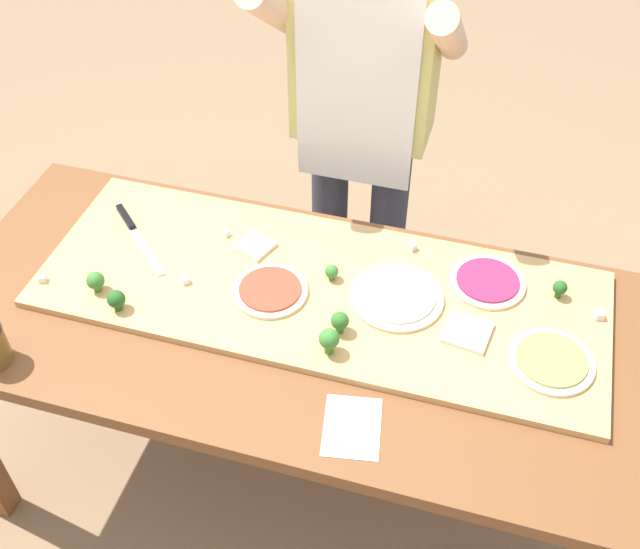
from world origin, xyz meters
name	(u,v)px	position (x,y,z in m)	size (l,w,h in m)	color
ground_plane	(294,477)	(0.00, 0.00, 0.00)	(8.00, 8.00, 0.00)	#896B4C
prep_table	(287,340)	(0.00, 0.00, 0.68)	(1.80, 0.82, 0.78)	brown
cutting_board	(320,289)	(0.06, 0.10, 0.79)	(1.46, 0.53, 0.02)	tan
chefs_knife	(133,229)	(-0.50, 0.17, 0.80)	(0.25, 0.23, 0.02)	#B7BABF
pizza_whole_cheese_artichoke	(397,297)	(0.26, 0.12, 0.81)	(0.24, 0.24, 0.02)	beige
pizza_whole_tomato_red	(270,290)	(-0.06, 0.05, 0.81)	(0.19, 0.19, 0.02)	beige
pizza_whole_pesto_green	(551,361)	(0.65, 0.01, 0.81)	(0.20, 0.20, 0.02)	beige
pizza_whole_beet_magenta	(487,282)	(0.47, 0.23, 0.81)	(0.20, 0.20, 0.02)	beige
pizza_slice_near_left	(255,246)	(-0.15, 0.19, 0.80)	(0.09, 0.09, 0.01)	silver
pizza_slice_far_left	(468,332)	(0.45, 0.05, 0.80)	(0.11, 0.11, 0.01)	silver
broccoli_floret_front_left	(116,300)	(-0.41, -0.11, 0.83)	(0.05, 0.05, 0.06)	#2C5915
broccoli_floret_back_left	(560,288)	(0.65, 0.24, 0.83)	(0.04, 0.04, 0.05)	#2C5915
broccoli_floret_front_right	(340,321)	(0.15, -0.03, 0.84)	(0.04, 0.04, 0.06)	#366618
broccoli_floret_center_right	(96,281)	(-0.49, -0.07, 0.83)	(0.05, 0.05, 0.06)	#3F7220
broccoli_floret_front_mid	(329,340)	(0.14, -0.10, 0.84)	(0.05, 0.05, 0.07)	#3F7220
broccoli_floret_center_left	(332,272)	(0.08, 0.14, 0.82)	(0.04, 0.04, 0.05)	#3F7220
cheese_crumble_a	(599,315)	(0.75, 0.19, 0.81)	(0.02, 0.02, 0.02)	silver
cheese_crumble_b	(412,246)	(0.26, 0.31, 0.81)	(0.02, 0.02, 0.02)	silver
cheese_crumble_c	(226,233)	(-0.25, 0.22, 0.81)	(0.02, 0.02, 0.02)	white
cheese_crumble_d	(42,279)	(-0.64, -0.08, 0.81)	(0.02, 0.02, 0.02)	silver
cheese_crumble_e	(185,280)	(-0.28, 0.02, 0.81)	(0.02, 0.02, 0.02)	white
recipe_note	(352,427)	(0.24, -0.28, 0.78)	(0.13, 0.16, 0.00)	white
cook_center	(363,103)	(0.03, 0.67, 1.00)	(0.54, 0.39, 1.67)	#333847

